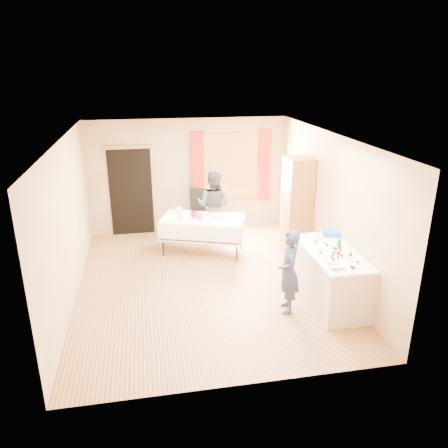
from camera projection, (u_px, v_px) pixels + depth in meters
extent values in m
cube|color=#9E7047|center=(207.00, 283.00, 7.89)|extent=(4.50, 5.50, 0.02)
cube|color=white|center=(204.00, 137.00, 6.99)|extent=(4.50, 5.50, 0.02)
cube|color=tan|center=(188.00, 176.00, 9.99)|extent=(4.50, 0.02, 2.60)
cube|color=tan|center=(241.00, 292.00, 4.89)|extent=(4.50, 0.02, 2.60)
cube|color=tan|center=(67.00, 222.00, 7.05)|extent=(0.02, 5.50, 2.60)
cube|color=tan|center=(330.00, 207.00, 7.83)|extent=(0.02, 5.50, 2.60)
cube|color=olive|center=(231.00, 166.00, 10.06)|extent=(1.32, 0.06, 1.52)
cube|color=white|center=(231.00, 166.00, 10.04)|extent=(1.20, 0.02, 1.40)
cube|color=#A22316|center=(198.00, 168.00, 9.88)|extent=(0.28, 0.06, 1.65)
cube|color=#A22316|center=(264.00, 165.00, 10.15)|extent=(0.28, 0.06, 1.65)
cube|color=black|center=(131.00, 192.00, 9.84)|extent=(0.95, 0.04, 2.00)
cube|color=olive|center=(128.00, 147.00, 9.46)|extent=(1.05, 0.06, 0.08)
cube|color=brown|center=(297.00, 207.00, 8.76)|extent=(0.50, 0.60, 2.02)
cube|color=beige|center=(330.00, 278.00, 7.10)|extent=(0.72, 1.59, 0.86)
cube|color=white|center=(333.00, 252.00, 6.94)|extent=(0.79, 1.66, 0.04)
cube|color=white|center=(203.00, 219.00, 8.95)|extent=(1.82, 1.32, 0.04)
cube|color=black|center=(198.00, 216.00, 9.90)|extent=(0.56, 0.56, 0.06)
cube|color=black|center=(200.00, 201.00, 9.99)|extent=(0.43, 0.18, 0.63)
imported|color=#232248|center=(289.00, 272.00, 6.76)|extent=(0.60, 0.49, 1.36)
imported|color=black|center=(214.00, 206.00, 9.52)|extent=(1.30, 1.28, 1.60)
cylinder|color=#087E33|center=(339.00, 243.00, 7.09)|extent=(0.08, 0.08, 0.12)
imported|color=white|center=(335.00, 266.00, 6.36)|extent=(0.33, 0.33, 0.06)
cube|color=white|center=(318.00, 236.00, 7.43)|extent=(0.16, 0.12, 0.08)
cube|color=blue|center=(331.00, 234.00, 7.55)|extent=(0.35, 0.29, 0.08)
cylinder|color=silver|center=(180.00, 213.00, 8.85)|extent=(0.12, 0.12, 0.22)
imported|color=#AE0D25|center=(194.00, 214.00, 8.97)|extent=(0.30, 0.30, 0.12)
imported|color=red|center=(199.00, 217.00, 8.79)|extent=(0.14, 0.14, 0.12)
imported|color=white|center=(218.00, 215.00, 9.00)|extent=(0.20, 0.20, 0.06)
cube|color=white|center=(226.00, 220.00, 8.77)|extent=(0.34, 0.32, 0.02)
imported|color=white|center=(177.00, 210.00, 9.16)|extent=(0.14, 0.14, 0.16)
sphere|color=#3F2314|center=(325.00, 243.00, 7.21)|extent=(0.04, 0.04, 0.04)
sphere|color=black|center=(340.00, 254.00, 6.79)|extent=(0.04, 0.04, 0.04)
sphere|color=black|center=(340.00, 247.00, 7.05)|extent=(0.04, 0.04, 0.04)
sphere|color=black|center=(358.00, 262.00, 6.50)|extent=(0.04, 0.04, 0.04)
sphere|color=black|center=(335.00, 248.00, 7.00)|extent=(0.04, 0.04, 0.04)
sphere|color=black|center=(354.00, 267.00, 6.33)|extent=(0.04, 0.04, 0.04)
sphere|color=#3F2314|center=(338.00, 247.00, 7.04)|extent=(0.04, 0.04, 0.04)
sphere|color=black|center=(351.00, 267.00, 6.35)|extent=(0.04, 0.04, 0.04)
sphere|color=black|center=(333.00, 255.00, 6.76)|extent=(0.04, 0.04, 0.04)
sphere|color=black|center=(320.00, 253.00, 6.83)|extent=(0.04, 0.04, 0.04)
sphere|color=black|center=(327.00, 245.00, 7.11)|extent=(0.04, 0.04, 0.04)
sphere|color=black|center=(338.00, 253.00, 6.81)|extent=(0.04, 0.04, 0.04)
sphere|color=#3F2314|center=(340.00, 251.00, 6.89)|extent=(0.04, 0.04, 0.04)
sphere|color=black|center=(342.00, 256.00, 6.72)|extent=(0.04, 0.04, 0.04)
sphere|color=black|center=(334.00, 259.00, 6.59)|extent=(0.04, 0.04, 0.04)
sphere|color=black|center=(338.00, 257.00, 6.66)|extent=(0.04, 0.04, 0.04)
sphere|color=black|center=(332.00, 257.00, 6.66)|extent=(0.04, 0.04, 0.04)
sphere|color=black|center=(351.00, 255.00, 6.73)|extent=(0.04, 0.04, 0.04)
sphere|color=#3F2314|center=(322.00, 250.00, 6.93)|extent=(0.04, 0.04, 0.04)
sphere|color=black|center=(334.00, 248.00, 7.00)|extent=(0.04, 0.04, 0.04)
sphere|color=black|center=(336.00, 249.00, 6.96)|extent=(0.04, 0.04, 0.04)
sphere|color=black|center=(340.00, 249.00, 6.96)|extent=(0.04, 0.04, 0.04)
sphere|color=black|center=(351.00, 253.00, 6.80)|extent=(0.04, 0.04, 0.04)
sphere|color=black|center=(338.00, 263.00, 6.48)|extent=(0.04, 0.04, 0.04)
sphere|color=#3F2314|center=(316.00, 243.00, 7.21)|extent=(0.04, 0.04, 0.04)
sphere|color=black|center=(316.00, 241.00, 7.30)|extent=(0.04, 0.04, 0.04)
sphere|color=black|center=(334.00, 252.00, 6.83)|extent=(0.04, 0.04, 0.04)
sphere|color=black|center=(353.00, 268.00, 6.30)|extent=(0.04, 0.04, 0.04)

